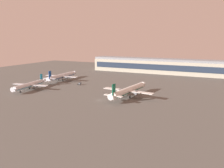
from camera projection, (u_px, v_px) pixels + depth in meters
ground_plane at (100, 100)px, 149.39m from camera, size 416.00×416.00×0.00m
terminal_building at (160, 66)px, 265.77m from camera, size 157.10×22.40×16.40m
airplane_terminal_side at (30, 85)px, 180.05m from camera, size 29.86×38.22×9.82m
airplane_taxiway_distant at (128, 90)px, 157.05m from camera, size 36.01×46.18×11.84m
airplane_near_gate at (62, 76)px, 219.60m from camera, size 33.25×42.73×10.96m
pushback_tug at (80, 84)px, 198.55m from camera, size 3.19×2.00×2.05m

